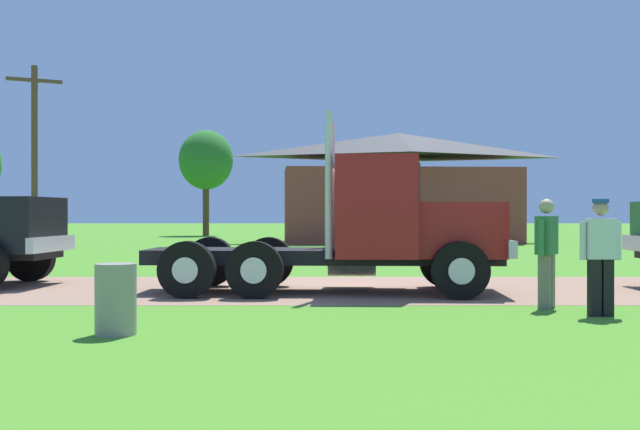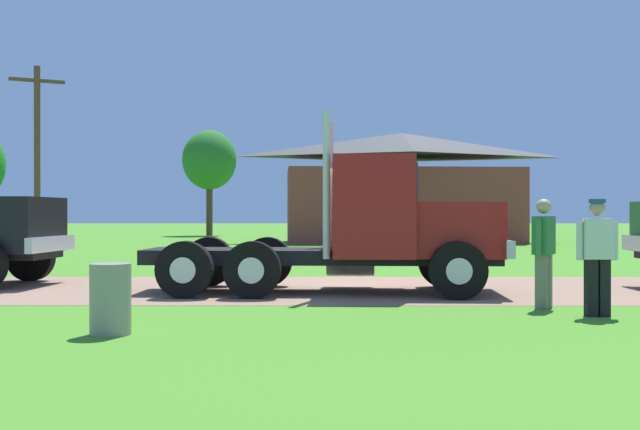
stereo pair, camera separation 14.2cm
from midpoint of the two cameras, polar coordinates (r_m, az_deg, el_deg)
ground_plane at (r=16.28m, az=3.39°, el=-5.38°), size 200.00×200.00×0.00m
dirt_track at (r=16.28m, az=3.39°, el=-5.36°), size 120.00×5.93×0.01m
truck_foreground_white at (r=15.47m, az=4.13°, el=-1.07°), size 7.11×2.97×3.47m
visitor_standing_near at (r=12.62m, az=19.82°, el=-2.54°), size 0.63×0.27×1.78m
visitor_walking_mid at (r=13.39m, az=16.25°, el=-2.35°), size 0.46×0.56×1.80m
steel_barrel at (r=10.49m, az=-14.62°, el=-5.94°), size 0.53×0.53×0.92m
shed_building at (r=41.48m, az=6.05°, el=1.84°), size 12.89×6.38×5.78m
utility_pole_near at (r=34.40m, az=-19.77°, el=4.30°), size 2.03×1.11×7.62m
tree_mid at (r=54.61m, az=-7.98°, el=3.95°), size 3.72×3.72×7.26m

